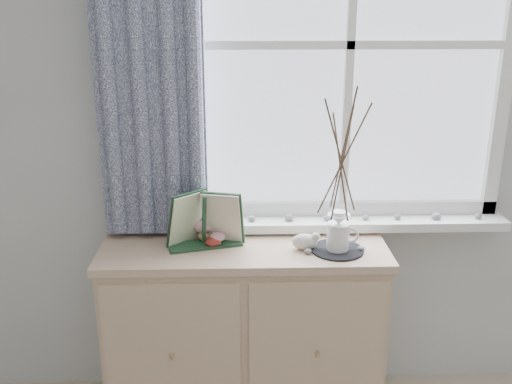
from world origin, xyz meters
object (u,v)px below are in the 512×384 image
(botanical_book, at_px, (204,221))
(toadstool_cluster, at_px, (208,229))
(twig_pitcher, at_px, (342,157))
(sideboard, at_px, (244,333))

(botanical_book, height_order, toadstool_cluster, botanical_book)
(toadstool_cluster, height_order, twig_pitcher, twig_pitcher)
(sideboard, height_order, twig_pitcher, twig_pitcher)
(botanical_book, bearing_deg, twig_pitcher, -18.58)
(sideboard, bearing_deg, twig_pitcher, -9.95)
(toadstool_cluster, bearing_deg, botanical_book, -97.18)
(botanical_book, distance_m, twig_pitcher, 0.61)
(sideboard, distance_m, toadstool_cluster, 0.50)
(toadstool_cluster, bearing_deg, sideboard, -15.96)
(botanical_book, bearing_deg, toadstool_cluster, 67.96)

